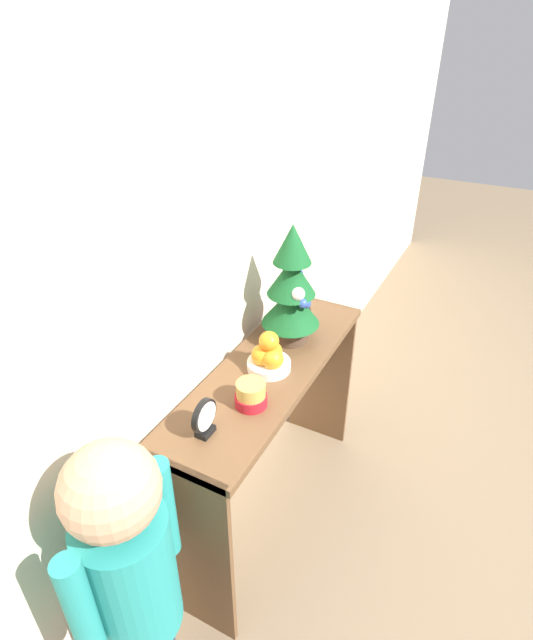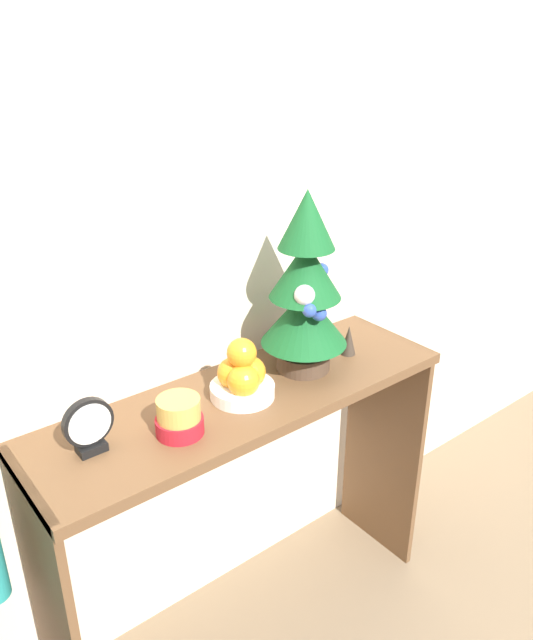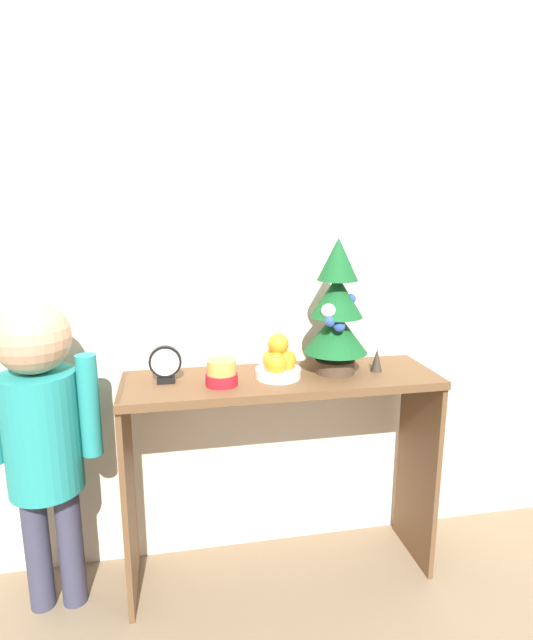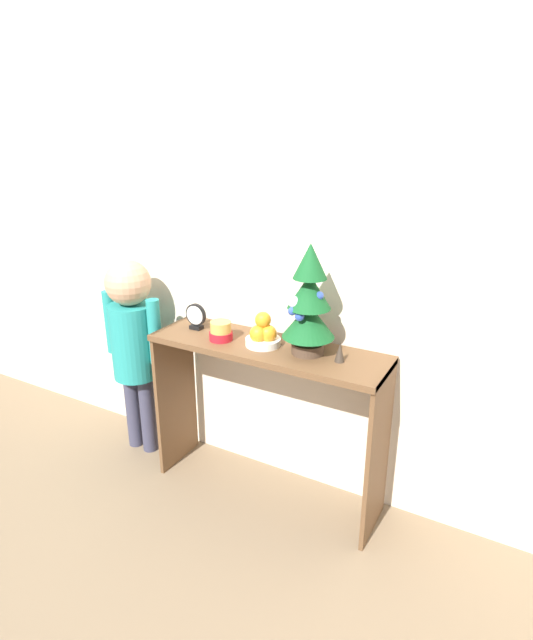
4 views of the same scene
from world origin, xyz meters
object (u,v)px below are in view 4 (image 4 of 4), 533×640
fruit_bowl (263,334)px  singing_bowl (221,331)px  desk_clock (196,317)px  figurine (340,352)px  mini_tree (309,303)px  child_figure (133,334)px

fruit_bowl → singing_bowl: (-0.21, -0.04, -0.01)m
fruit_bowl → desk_clock: 0.40m
desk_clock → figurine: size_ratio=1.53×
fruit_bowl → figurine: bearing=-0.1°
mini_tree → desk_clock: bearing=179.6°
mini_tree → singing_bowl: (-0.43, -0.06, -0.19)m
mini_tree → fruit_bowl: 0.28m
mini_tree → singing_bowl: size_ratio=4.44×
mini_tree → desk_clock: (-0.62, 0.00, -0.17)m
mini_tree → figurine: (0.16, -0.02, -0.19)m
figurine → singing_bowl: bearing=-176.2°
fruit_bowl → mini_tree: bearing=4.0°
mini_tree → fruit_bowl: bearing=-176.0°
mini_tree → figurine: mini_tree is taller
singing_bowl → desk_clock: size_ratio=0.84×
singing_bowl → mini_tree: bearing=7.4°
fruit_bowl → singing_bowl: size_ratio=1.47×
desk_clock → child_figure: bearing=-176.7°
desk_clock → figurine: desk_clock is taller
fruit_bowl → desk_clock: bearing=177.2°
singing_bowl → fruit_bowl: bearing=10.9°
figurine → child_figure: bearing=-179.8°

